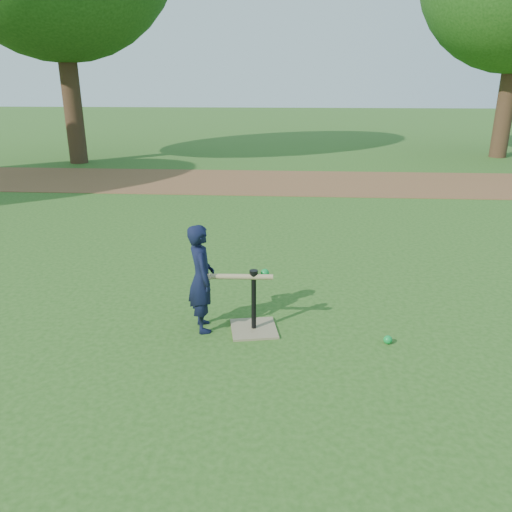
{
  "coord_description": "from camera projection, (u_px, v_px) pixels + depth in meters",
  "views": [
    {
      "loc": [
        0.13,
        -4.1,
        2.28
      ],
      "look_at": [
        -0.19,
        0.48,
        0.65
      ],
      "focal_mm": 35.0,
      "sensor_mm": 36.0,
      "label": 1
    }
  ],
  "objects": [
    {
      "name": "child",
      "position": [
        201.0,
        278.0,
        4.67
      ],
      "size": [
        0.36,
        0.44,
        1.04
      ],
      "primitive_type": "imported",
      "rotation": [
        0.0,
        0.0,
        1.91
      ],
      "color": "black",
      "rests_on": "ground"
    },
    {
      "name": "dirt_strip",
      "position": [
        285.0,
        182.0,
        11.68
      ],
      "size": [
        24.0,
        3.0,
        0.01
      ],
      "primitive_type": "cube",
      "color": "brown",
      "rests_on": "ground"
    },
    {
      "name": "wiffle_ball_ground",
      "position": [
        388.0,
        340.0,
        4.55
      ],
      "size": [
        0.08,
        0.08,
        0.08
      ],
      "primitive_type": "sphere",
      "color": "#0D9034",
      "rests_on": "ground"
    },
    {
      "name": "ground",
      "position": [
        273.0,
        340.0,
        4.63
      ],
      "size": [
        80.0,
        80.0,
        0.0
      ],
      "primitive_type": "plane",
      "color": "#285116",
      "rests_on": "ground"
    },
    {
      "name": "batting_tee",
      "position": [
        254.0,
        319.0,
        4.77
      ],
      "size": [
        0.5,
        0.5,
        0.61
      ],
      "color": "#8B7B58",
      "rests_on": "ground"
    },
    {
      "name": "swing_action",
      "position": [
        242.0,
        276.0,
        4.63
      ],
      "size": [
        0.63,
        0.2,
        0.08
      ],
      "color": "tan",
      "rests_on": "ground"
    }
  ]
}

